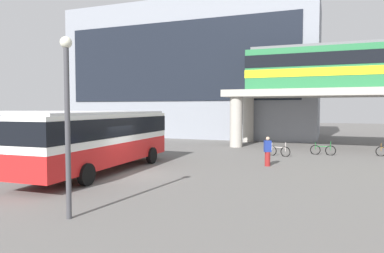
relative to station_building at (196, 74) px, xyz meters
name	(u,v)px	position (x,y,z in m)	size (l,w,h in m)	color
ground_plane	(196,152)	(6.29, -16.81, -7.79)	(120.00, 120.00, 0.00)	#605E5B
station_building	(196,74)	(0.00, 0.00, 0.00)	(29.86, 13.13, 15.57)	gray
train	(384,65)	(20.04, -9.66, -0.82)	(22.48, 2.96, 3.84)	#26723F
bus_main	(101,135)	(4.54, -26.71, -5.80)	(3.01, 11.11, 3.22)	red
bus_secondary	(55,128)	(-2.73, -22.13, -5.80)	(11.00, 7.26, 3.22)	#268C33
bicycle_green	(323,150)	(15.53, -15.15, -7.43)	(1.79, 0.22, 1.04)	black
bicycle_silver	(279,151)	(12.58, -16.90, -7.43)	(1.71, 0.65, 1.04)	black
pedestrian_by_bike_rack	(268,152)	(12.52, -21.59, -6.97)	(0.48, 0.42, 1.74)	maroon
lamp_post	(67,111)	(8.32, -33.78, -4.44)	(0.36, 0.36, 5.59)	#3F3F44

